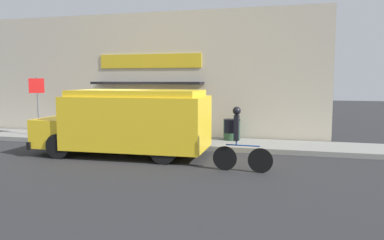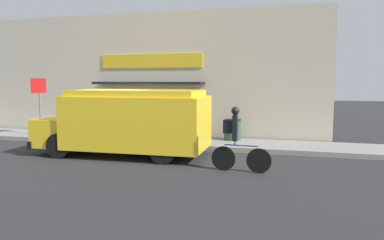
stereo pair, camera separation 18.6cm
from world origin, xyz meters
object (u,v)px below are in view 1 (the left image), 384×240
Objects in this scene: school_bus at (129,121)px; trash_bin at (232,130)px; cyclist at (238,140)px; stop_sign_post at (37,97)px.

school_bus reaches higher than trash_bin.
trash_bin is at bearing 104.08° from cyclist.
trash_bin is (2.92, 3.04, -0.56)m from school_bus.
school_bus is 3.22× the size of cyclist.
school_bus is 3.96m from cyclist.
trash_bin is at bearing 44.22° from school_bus.
cyclist is (3.76, -1.20, -0.27)m from school_bus.
stop_sign_post reaches higher than school_bus.
stop_sign_post is (-8.76, 3.24, 0.93)m from cyclist.
trash_bin is at bearing 7.18° from stop_sign_post.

